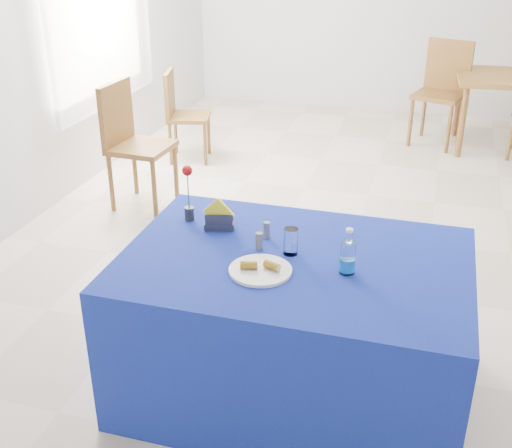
% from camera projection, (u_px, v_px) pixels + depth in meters
% --- Properties ---
extents(floor, '(7.00, 7.00, 0.00)m').
position_uv_depth(floor, '(355.00, 234.00, 4.86)').
color(floor, beige).
rests_on(floor, ground).
extents(plate, '(0.28, 0.28, 0.01)m').
position_uv_depth(plate, '(260.00, 270.00, 2.83)').
color(plate, white).
rests_on(plate, blue_table).
extents(drinking_glass, '(0.07, 0.07, 0.13)m').
position_uv_depth(drinking_glass, '(291.00, 241.00, 2.96)').
color(drinking_glass, white).
rests_on(drinking_glass, blue_table).
extents(salt_shaker, '(0.03, 0.03, 0.08)m').
position_uv_depth(salt_shaker, '(267.00, 230.00, 3.12)').
color(salt_shaker, slate).
rests_on(salt_shaker, blue_table).
extents(pepper_shaker, '(0.03, 0.03, 0.08)m').
position_uv_depth(pepper_shaker, '(259.00, 241.00, 3.01)').
color(pepper_shaker, slate).
rests_on(pepper_shaker, blue_table).
extents(blue_table, '(1.60, 1.10, 0.76)m').
position_uv_depth(blue_table, '(293.00, 326.00, 3.12)').
color(blue_table, navy).
rests_on(blue_table, floor).
extents(water_bottle, '(0.07, 0.07, 0.21)m').
position_uv_depth(water_bottle, '(348.00, 258.00, 2.80)').
color(water_bottle, white).
rests_on(water_bottle, blue_table).
extents(napkin_holder, '(0.16, 0.09, 0.17)m').
position_uv_depth(napkin_holder, '(219.00, 220.00, 3.20)').
color(napkin_holder, '#39393E').
rests_on(napkin_holder, blue_table).
extents(rose_vase, '(0.05, 0.05, 0.30)m').
position_uv_depth(rose_vase, '(188.00, 193.00, 3.26)').
color(rose_vase, '#232327').
rests_on(rose_vase, blue_table).
extents(chair_bg_left, '(0.58, 0.58, 1.05)m').
position_uv_depth(chair_bg_left, '(443.00, 85.00, 6.58)').
color(chair_bg_left, brown).
rests_on(chair_bg_left, floor).
extents(chair_win_a, '(0.48, 0.48, 1.01)m').
position_uv_depth(chair_win_a, '(131.00, 136.00, 5.13)').
color(chair_win_a, brown).
rests_on(chair_win_a, floor).
extents(chair_win_b, '(0.47, 0.47, 0.87)m').
position_uv_depth(chair_win_b, '(180.00, 110.00, 6.14)').
color(chair_win_b, brown).
rests_on(chair_win_b, floor).
extents(banana_pieces, '(0.18, 0.08, 0.04)m').
position_uv_depth(banana_pieces, '(261.00, 265.00, 2.82)').
color(banana_pieces, gold).
rests_on(banana_pieces, plate).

